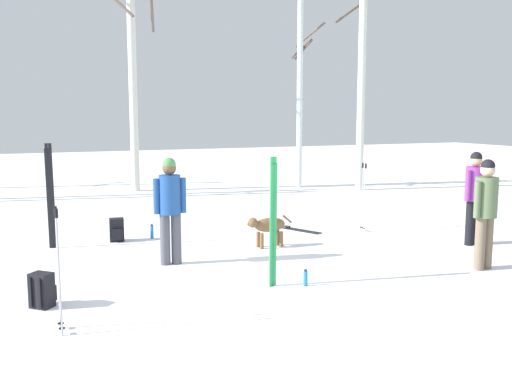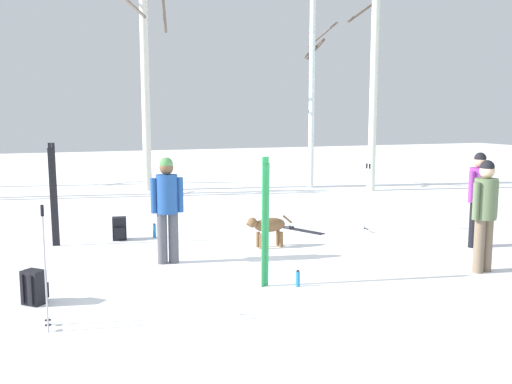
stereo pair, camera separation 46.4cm
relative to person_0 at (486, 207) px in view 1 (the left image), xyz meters
The scene contains 17 objects.
ground_plane 3.47m from the person_0, behind, with size 60.00×60.00×0.00m, color white.
person_0 is the anchor object (origin of this frame).
person_1 4.91m from the person_0, 153.60° to the left, with size 0.52×0.34×1.72m.
person_2 1.75m from the person_0, 51.74° to the left, with size 0.51×0.34×1.72m.
dog 3.68m from the person_0, 133.27° to the left, with size 0.90×0.23×0.57m.
ski_pair_planted_0 3.41m from the person_0, behind, with size 0.14×0.07×1.82m.
ski_pair_planted_1 7.33m from the person_0, 145.95° to the left, with size 0.14×0.02×1.88m.
ski_pair_lying_0 4.46m from the person_0, 109.41° to the left, with size 0.95×1.74×0.05m.
ski_poles_0 6.27m from the person_0, behind, with size 0.07×0.26×1.40m.
ski_poles_1 3.19m from the person_0, 91.86° to the left, with size 0.07×0.21×1.40m.
backpack_0 6.50m from the person_0, behind, with size 0.34×0.34×0.44m.
backpack_1 6.51m from the person_0, 139.48° to the left, with size 0.28×0.31×0.44m.
water_bottle_0 6.02m from the person_0, 135.44° to the left, with size 0.06×0.06×0.28m.
water_bottle_1 3.10m from the person_0, behind, with size 0.06×0.06×0.24m.
birch_tree_3 11.96m from the person_0, 105.87° to the left, with size 1.77×1.46×7.66m.
birch_tree_4 10.47m from the person_0, 79.18° to the left, with size 1.34×1.32×6.94m.
birch_tree_5 9.80m from the person_0, 68.73° to the left, with size 1.53×1.53×7.69m.
Camera 1 is at (-3.34, -6.89, 2.42)m, focal length 40.44 mm.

